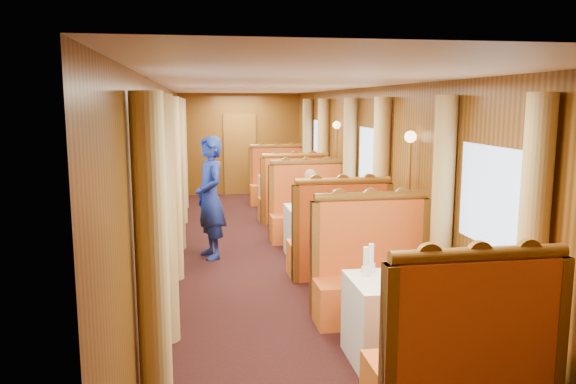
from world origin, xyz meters
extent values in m
cube|color=brown|center=(0.00, 5.97, 1.00)|extent=(0.80, 0.04, 2.00)
cube|color=white|center=(0.75, -3.50, 0.38)|extent=(1.05, 0.72, 0.75)
cube|color=#BB3114|center=(0.75, -4.67, 0.85)|extent=(1.30, 0.12, 0.80)
cylinder|color=brown|center=(0.75, -4.67, 1.29)|extent=(1.23, 0.10, 0.10)
cube|color=#BB3114|center=(0.75, -2.55, 0.23)|extent=(1.30, 0.55, 0.45)
cube|color=#BB3114|center=(0.75, -2.33, 0.85)|extent=(1.30, 0.12, 0.80)
cylinder|color=brown|center=(0.75, -2.33, 1.29)|extent=(1.23, 0.10, 0.10)
cube|color=white|center=(0.75, 0.00, 0.38)|extent=(1.05, 0.72, 0.75)
cube|color=#BB3114|center=(0.75, -0.95, 0.23)|extent=(1.30, 0.55, 0.45)
cube|color=#BB3114|center=(0.75, -1.17, 0.85)|extent=(1.30, 0.12, 0.80)
cylinder|color=brown|center=(0.75, -1.17, 1.29)|extent=(1.23, 0.10, 0.10)
cube|color=#BB3114|center=(0.75, 0.95, 0.23)|extent=(1.30, 0.55, 0.45)
cube|color=#BB3114|center=(0.75, 1.17, 0.85)|extent=(1.30, 0.12, 0.80)
cylinder|color=brown|center=(0.75, 1.17, 1.29)|extent=(1.23, 0.10, 0.10)
cube|color=white|center=(0.75, 3.50, 0.38)|extent=(1.05, 0.72, 0.75)
cube|color=#BB3114|center=(0.75, 2.55, 0.23)|extent=(1.30, 0.55, 0.45)
cube|color=#BB3114|center=(0.75, 2.33, 0.85)|extent=(1.30, 0.12, 0.80)
cylinder|color=brown|center=(0.75, 2.33, 1.29)|extent=(1.23, 0.10, 0.10)
cube|color=#BB3114|center=(0.75, 4.45, 0.23)|extent=(1.30, 0.55, 0.45)
cube|color=#BB3114|center=(0.75, 4.67, 0.85)|extent=(1.30, 0.12, 0.80)
cylinder|color=brown|center=(0.75, 4.67, 1.29)|extent=(1.23, 0.10, 0.10)
cube|color=silver|center=(0.69, -3.56, 0.76)|extent=(0.34, 0.26, 0.01)
cylinder|color=white|center=(1.03, -3.59, 0.76)|extent=(0.22, 0.22, 0.01)
cylinder|color=white|center=(0.39, -3.36, 0.79)|extent=(0.08, 0.08, 0.08)
cylinder|color=white|center=(0.39, -3.36, 0.92)|extent=(0.05, 0.05, 0.18)
cylinder|color=white|center=(0.47, -3.25, 0.79)|extent=(0.08, 0.08, 0.08)
cylinder|color=white|center=(0.47, -3.25, 0.92)|extent=(0.05, 0.05, 0.18)
cylinder|color=silver|center=(0.75, 0.03, 0.82)|extent=(0.06, 0.06, 0.14)
cylinder|color=silver|center=(0.76, 3.53, 0.82)|extent=(0.06, 0.06, 0.14)
cylinder|color=tan|center=(-1.38, -4.28, 1.18)|extent=(0.22, 0.22, 2.35)
cylinder|color=tan|center=(-1.38, -2.72, 1.18)|extent=(0.22, 0.22, 2.35)
cylinder|color=tan|center=(1.38, -4.28, 1.18)|extent=(0.22, 0.22, 2.35)
cylinder|color=tan|center=(1.38, -2.72, 1.18)|extent=(0.22, 0.22, 2.35)
cylinder|color=tan|center=(-1.38, -0.78, 1.18)|extent=(0.22, 0.22, 2.35)
cylinder|color=tan|center=(-1.38, 0.78, 1.18)|extent=(0.22, 0.22, 2.35)
cylinder|color=tan|center=(1.38, -0.78, 1.18)|extent=(0.22, 0.22, 2.35)
cylinder|color=tan|center=(1.38, 0.78, 1.18)|extent=(0.22, 0.22, 2.35)
cylinder|color=tan|center=(-1.38, 2.72, 1.18)|extent=(0.22, 0.22, 2.35)
cylinder|color=tan|center=(-1.38, 4.28, 1.18)|extent=(0.22, 0.22, 2.35)
cylinder|color=tan|center=(1.38, 2.72, 1.18)|extent=(0.22, 0.22, 2.35)
cylinder|color=tan|center=(1.38, 4.28, 1.18)|extent=(0.22, 0.22, 2.35)
cylinder|color=#BF8C3F|center=(-1.40, -1.75, 0.93)|extent=(0.04, 0.04, 1.85)
sphere|color=#FFD18C|center=(-1.40, -1.75, 1.88)|extent=(0.14, 0.14, 0.14)
cylinder|color=#BF8C3F|center=(1.40, -1.75, 0.93)|extent=(0.04, 0.04, 1.85)
sphere|color=#FFD18C|center=(1.40, -1.75, 1.88)|extent=(0.14, 0.14, 0.14)
cylinder|color=#BF8C3F|center=(-1.40, 1.75, 0.93)|extent=(0.04, 0.04, 1.85)
sphere|color=#FFD18C|center=(-1.40, 1.75, 1.88)|extent=(0.14, 0.14, 0.14)
cylinder|color=#BF8C3F|center=(1.40, 1.75, 0.93)|extent=(0.04, 0.04, 1.85)
sphere|color=#FFD18C|center=(1.40, 1.75, 1.88)|extent=(0.14, 0.14, 0.14)
imported|color=navy|center=(-0.89, 0.17, 0.90)|extent=(0.60, 0.75, 1.80)
cube|color=beige|center=(0.75, 0.85, 0.75)|extent=(0.40, 0.24, 0.55)
sphere|color=tan|center=(0.75, 0.85, 1.11)|extent=(0.20, 0.20, 0.20)
cube|color=beige|center=(0.75, 0.68, 0.52)|extent=(0.36, 0.30, 0.14)
camera|label=1|loc=(-1.07, -7.99, 2.28)|focal=35.00mm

